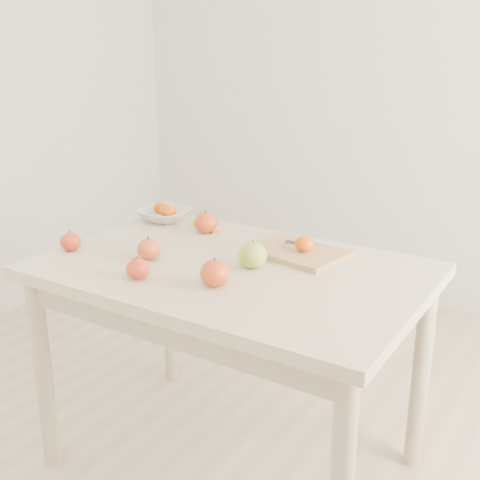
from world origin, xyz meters
The scene contains 16 objects.
ground centered at (0.00, 0.00, 0.00)m, with size 3.50×3.50×0.00m, color #C6B293.
table centered at (0.00, 0.00, 0.65)m, with size 1.20×0.80×0.75m.
cutting_board centered at (0.13, 0.20, 0.76)m, with size 0.31×0.22×0.02m, color tan.
board_tangerine centered at (0.16, 0.19, 0.80)m, with size 0.06×0.06×0.05m, color orange.
fruit_bowl centered at (-0.50, 0.28, 0.77)m, with size 0.20×0.20×0.05m, color silver.
bowl_tangerine_near centered at (-0.53, 0.29, 0.80)m, with size 0.06×0.06×0.05m, color orange.
bowl_tangerine_far centered at (-0.47, 0.27, 0.80)m, with size 0.06×0.06×0.06m, color orange.
orange_peel_a centered at (-0.34, 0.31, 0.75)m, with size 0.06×0.04×0.00m, color #CE450E.
orange_peel_b centered at (-0.26, 0.26, 0.75)m, with size 0.04×0.04×0.00m, color orange.
paring_knife centered at (0.18, 0.27, 0.78)m, with size 0.17×0.06×0.01m.
apple_green centered at (0.07, 0.02, 0.79)m, with size 0.09×0.09×0.08m, color olive.
apple_red_c centered at (-0.17, -0.25, 0.78)m, with size 0.07×0.07×0.06m, color #A21D15.
apple_red_d centered at (-0.54, -0.17, 0.78)m, with size 0.07×0.07×0.06m, color #920C07.
apple_red_b centered at (-0.26, -0.10, 0.79)m, with size 0.08×0.08×0.07m, color #A31019.
apple_red_a centered at (-0.27, 0.24, 0.79)m, with size 0.09×0.09×0.08m, color #8B0A02.
apple_red_e centered at (0.05, -0.17, 0.79)m, with size 0.09×0.09×0.08m, color maroon.
Camera 1 is at (0.98, -1.50, 1.42)m, focal length 45.00 mm.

